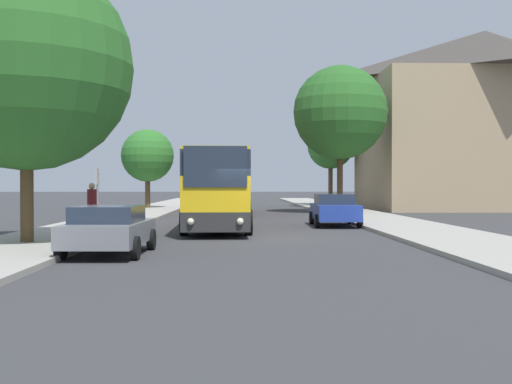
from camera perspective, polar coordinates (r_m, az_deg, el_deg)
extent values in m
plane|color=#38383A|center=(21.71, -0.37, -4.44)|extent=(300.00, 300.00, 0.00)
cube|color=#A39E93|center=(22.66, -18.41, -4.07)|extent=(4.00, 120.00, 0.15)
cube|color=#A39E93|center=(22.95, 17.43, -4.01)|extent=(4.00, 120.00, 0.15)
cube|color=tan|center=(52.11, 20.96, 4.23)|extent=(18.67, 13.47, 10.42)
pyramid|color=#423D38|center=(53.06, 21.00, 12.05)|extent=(18.67, 13.47, 4.04)
cube|color=#2D2D2D|center=(26.01, -3.70, -2.22)|extent=(2.70, 10.12, 0.70)
cube|color=yellow|center=(25.98, -3.71, -0.04)|extent=(2.70, 10.12, 1.28)
cube|color=#232D3D|center=(25.99, -3.71, 2.41)|extent=(2.72, 9.92, 0.95)
cube|color=yellow|center=(26.01, -3.71, 3.59)|extent=(2.65, 9.92, 0.12)
cube|color=#232D3D|center=(20.92, -3.89, 2.43)|extent=(2.22, 0.11, 1.45)
sphere|color=#F4EAC1|center=(20.97, -6.25, -2.82)|extent=(0.24, 0.24, 0.24)
sphere|color=#F4EAC1|center=(20.94, -1.52, -2.82)|extent=(0.24, 0.24, 0.24)
cylinder|color=black|center=(23.05, -6.87, -2.90)|extent=(0.32, 1.01, 1.00)
cylinder|color=black|center=(23.02, -0.73, -2.90)|extent=(0.32, 1.01, 1.00)
cylinder|color=black|center=(29.08, -6.06, -2.16)|extent=(0.32, 1.01, 1.00)
cylinder|color=black|center=(29.05, -1.19, -2.16)|extent=(0.32, 1.01, 1.00)
cube|color=gray|center=(39.98, -2.63, -1.21)|extent=(2.62, 11.89, 0.70)
cube|color=red|center=(39.96, -2.64, 0.26)|extent=(2.62, 11.89, 1.35)
cube|color=#232D3D|center=(39.97, -2.64, 1.91)|extent=(2.64, 11.65, 0.95)
cube|color=red|center=(39.98, -2.64, 2.67)|extent=(2.57, 11.65, 0.12)
cube|color=#232D3D|center=(34.01, -2.69, 1.87)|extent=(2.23, 0.09, 1.45)
sphere|color=#F4EAC1|center=(34.02, -4.15, -1.48)|extent=(0.24, 0.24, 0.24)
sphere|color=#F4EAC1|center=(34.01, -1.23, -1.48)|extent=(0.24, 0.24, 0.24)
cylinder|color=black|center=(36.46, -4.61, -1.59)|extent=(0.31, 1.00, 1.00)
cylinder|color=black|center=(36.44, -0.72, -1.58)|extent=(0.31, 1.00, 1.00)
cylinder|color=black|center=(43.56, -4.24, -1.22)|extent=(0.31, 1.00, 1.00)
cylinder|color=black|center=(43.55, -0.98, -1.22)|extent=(0.31, 1.00, 1.00)
cube|color=slate|center=(17.11, -13.79, -3.79)|extent=(2.00, 3.98, 0.60)
cube|color=#232D3D|center=(16.92, -13.92, -2.06)|extent=(1.73, 2.09, 0.45)
cylinder|color=black|center=(18.55, -15.77, -4.38)|extent=(0.21, 0.62, 0.62)
cylinder|color=black|center=(18.13, -9.94, -4.48)|extent=(0.21, 0.62, 0.62)
cylinder|color=black|center=(16.22, -18.09, -5.11)|extent=(0.21, 0.62, 0.62)
cylinder|color=black|center=(15.74, -11.44, -5.26)|extent=(0.21, 0.62, 0.62)
cube|color=#233D9E|center=(28.43, 7.50, -1.89)|extent=(2.03, 4.32, 0.72)
cube|color=#232D3D|center=(28.58, 7.46, -0.67)|extent=(1.74, 2.27, 0.48)
cylinder|color=black|center=(27.29, 9.87, -2.75)|extent=(0.22, 0.62, 0.62)
cylinder|color=black|center=(27.02, 5.86, -2.78)|extent=(0.22, 0.62, 0.62)
cylinder|color=black|center=(29.90, 8.99, -2.45)|extent=(0.22, 0.62, 0.62)
cylinder|color=black|center=(29.66, 5.32, -2.47)|extent=(0.22, 0.62, 0.62)
cylinder|color=gray|center=(25.05, -14.85, -0.63)|extent=(0.08, 0.08, 2.45)
cube|color=silver|center=(25.05, -14.86, 1.37)|extent=(0.03, 0.45, 0.60)
cylinder|color=#23232D|center=(24.02, -15.35, -2.55)|extent=(0.30, 0.30, 0.89)
cylinder|color=maroon|center=(23.99, -15.36, -0.62)|extent=(0.36, 0.36, 0.74)
sphere|color=tan|center=(23.98, -15.36, 0.55)|extent=(0.24, 0.24, 0.24)
cylinder|color=#23232D|center=(29.89, -15.41, -2.00)|extent=(0.30, 0.30, 0.81)
cylinder|color=#B2A899|center=(29.87, -15.42, -0.58)|extent=(0.36, 0.36, 0.67)
sphere|color=tan|center=(29.86, -15.42, 0.28)|extent=(0.22, 0.22, 0.22)
cylinder|color=#513D23|center=(48.03, -10.28, 0.06)|extent=(0.40, 0.40, 2.56)
sphere|color=#2D7028|center=(48.09, -10.29, 3.44)|extent=(4.15, 4.15, 4.15)
cylinder|color=#513D23|center=(20.08, -20.98, -0.11)|extent=(0.40, 0.40, 3.05)
sphere|color=#286023|center=(20.42, -21.03, 11.21)|extent=(6.62, 6.62, 6.62)
cylinder|color=brown|center=(54.86, 7.11, 0.78)|extent=(0.40, 0.40, 3.79)
sphere|color=#387F33|center=(54.97, 7.11, 4.40)|extent=(4.23, 4.23, 4.23)
cylinder|color=#47331E|center=(41.71, 8.00, 1.21)|extent=(0.40, 0.40, 4.37)
sphere|color=#286023|center=(42.01, 8.01, 7.51)|extent=(6.46, 6.46, 6.46)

